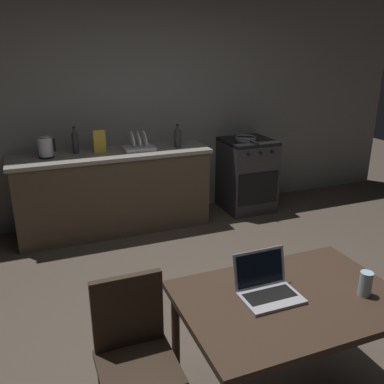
% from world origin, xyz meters
% --- Properties ---
extents(ground_plane, '(12.00, 12.00, 0.00)m').
position_xyz_m(ground_plane, '(0.00, 0.00, 0.00)').
color(ground_plane, '#473D33').
extents(back_wall, '(6.40, 0.10, 2.67)m').
position_xyz_m(back_wall, '(0.30, 2.46, 1.34)').
color(back_wall, slate).
rests_on(back_wall, ground_plane).
extents(kitchen_counter, '(2.16, 0.64, 0.91)m').
position_xyz_m(kitchen_counter, '(-0.52, 2.11, 0.45)').
color(kitchen_counter, '#4C3D2D').
rests_on(kitchen_counter, ground_plane).
extents(stove_oven, '(0.60, 0.62, 0.91)m').
position_xyz_m(stove_oven, '(1.18, 2.11, 0.45)').
color(stove_oven, '#2D2D30').
rests_on(stove_oven, ground_plane).
extents(dining_table, '(1.21, 0.83, 0.71)m').
position_xyz_m(dining_table, '(-0.12, -0.73, 0.64)').
color(dining_table, '#332319').
rests_on(dining_table, ground_plane).
extents(chair, '(0.40, 0.40, 0.89)m').
position_xyz_m(chair, '(-0.97, -0.59, 0.51)').
color(chair, '#2D2116').
rests_on(chair, ground_plane).
extents(laptop, '(0.32, 0.27, 0.22)m').
position_xyz_m(laptop, '(-0.23, -0.67, 0.76)').
color(laptop, '#99999E').
rests_on(laptop, dining_table).
extents(electric_kettle, '(0.18, 0.15, 0.23)m').
position_xyz_m(electric_kettle, '(-1.19, 2.11, 1.01)').
color(electric_kettle, black).
rests_on(electric_kettle, kitchen_counter).
extents(bottle, '(0.08, 0.08, 0.26)m').
position_xyz_m(bottle, '(0.23, 2.06, 1.03)').
color(bottle, '#2D2D33').
rests_on(bottle, kitchen_counter).
extents(frying_pan, '(0.26, 0.44, 0.05)m').
position_xyz_m(frying_pan, '(1.13, 2.08, 0.93)').
color(frying_pan, gray).
rests_on(frying_pan, stove_oven).
extents(drinking_glass, '(0.07, 0.07, 0.14)m').
position_xyz_m(drinking_glass, '(0.27, -0.86, 0.78)').
color(drinking_glass, '#99B7C6').
rests_on(drinking_glass, dining_table).
extents(cereal_box, '(0.13, 0.05, 0.25)m').
position_xyz_m(cereal_box, '(-0.64, 2.13, 1.03)').
color(cereal_box, gold).
rests_on(cereal_box, kitchen_counter).
extents(dish_rack, '(0.34, 0.26, 0.21)m').
position_xyz_m(dish_rack, '(-0.21, 2.11, 0.95)').
color(dish_rack, silver).
rests_on(dish_rack, kitchen_counter).
extents(bottle_b, '(0.07, 0.07, 0.29)m').
position_xyz_m(bottle_b, '(-0.88, 2.19, 1.04)').
color(bottle_b, '#2D2D33').
rests_on(bottle_b, kitchen_counter).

